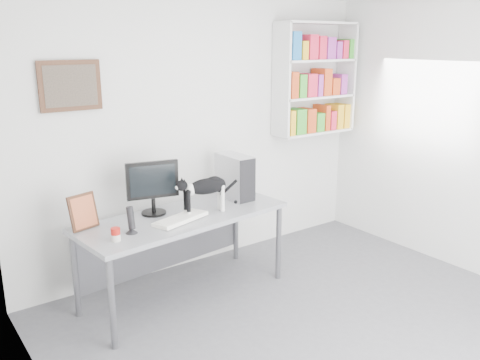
% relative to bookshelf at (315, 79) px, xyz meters
% --- Properties ---
extents(room, '(4.01, 4.01, 2.70)m').
position_rel_bookshelf_xyz_m(room, '(-1.40, -1.85, -0.50)').
color(room, '#5C5B61').
rests_on(room, ground).
extents(bookshelf, '(1.03, 0.28, 1.24)m').
position_rel_bookshelf_xyz_m(bookshelf, '(0.00, 0.00, 0.00)').
color(bookshelf, silver).
rests_on(bookshelf, room).
extents(wall_art, '(0.52, 0.04, 0.42)m').
position_rel_bookshelf_xyz_m(wall_art, '(-2.70, 0.12, 0.05)').
color(wall_art, '#462816').
rests_on(wall_art, room).
extents(desk, '(1.95, 0.92, 0.78)m').
position_rel_bookshelf_xyz_m(desk, '(-1.99, -0.46, -1.46)').
color(desk, gray).
rests_on(desk, room).
extents(monitor, '(0.49, 0.32, 0.49)m').
position_rel_bookshelf_xyz_m(monitor, '(-2.19, -0.29, -0.82)').
color(monitor, black).
rests_on(monitor, desk).
extents(keyboard, '(0.53, 0.32, 0.04)m').
position_rel_bookshelf_xyz_m(keyboard, '(-2.09, -0.59, -1.05)').
color(keyboard, white).
rests_on(keyboard, desk).
extents(pc_tower, '(0.19, 0.43, 0.42)m').
position_rel_bookshelf_xyz_m(pc_tower, '(-1.33, -0.31, -0.85)').
color(pc_tower, '#BCBBC0').
rests_on(pc_tower, desk).
extents(speaker, '(0.11, 0.11, 0.23)m').
position_rel_bookshelf_xyz_m(speaker, '(-2.55, -0.61, -0.95)').
color(speaker, black).
rests_on(speaker, desk).
extents(leaning_print, '(0.26, 0.16, 0.30)m').
position_rel_bookshelf_xyz_m(leaning_print, '(-2.82, -0.29, -0.91)').
color(leaning_print, '#462816').
rests_on(leaning_print, desk).
extents(soup_can, '(0.08, 0.08, 0.11)m').
position_rel_bookshelf_xyz_m(soup_can, '(-2.71, -0.69, -1.01)').
color(soup_can, '#AE150E').
rests_on(soup_can, desk).
extents(cat, '(0.55, 0.20, 0.33)m').
position_rel_bookshelf_xyz_m(cat, '(-1.81, -0.54, -0.90)').
color(cat, black).
rests_on(cat, desk).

